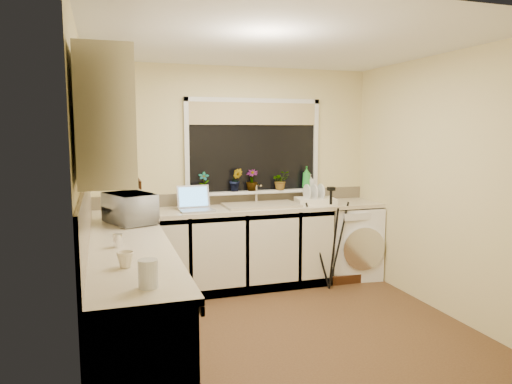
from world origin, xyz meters
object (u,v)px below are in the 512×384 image
object	(u,v)px
microwave	(131,208)
soap_bottle_clear	(310,181)
dish_rack	(315,201)
plant_b	(236,180)
laptop	(195,204)
glass_jug	(148,274)
steel_jar	(118,241)
soap_bottle_green	(307,177)
tripod	(330,238)
plant_c	(252,180)
cup_left	(125,260)
plant_d	(281,180)
plant_a	(204,182)
washing_machine	(351,241)
kettle	(128,214)
cup_back	(320,198)

from	to	relation	value
microwave	soap_bottle_clear	distance (m)	2.25
dish_rack	plant_b	size ratio (longest dim) A/B	1.66
laptop	glass_jug	distance (m)	2.50
glass_jug	steel_jar	world-z (taller)	glass_jug
microwave	soap_bottle_green	bearing A→B (deg)	-92.69
tripod	glass_jug	distance (m)	3.00
plant_c	cup_left	bearing A→B (deg)	-124.19
steel_jar	plant_d	size ratio (longest dim) A/B	0.44
soap_bottle_green	soap_bottle_clear	distance (m)	0.07
laptop	glass_jug	xyz separation A→B (m)	(-0.70, -2.40, 0.01)
plant_b	dish_rack	bearing A→B (deg)	-13.75
plant_b	soap_bottle_green	world-z (taller)	soap_bottle_green
laptop	plant_a	xyz separation A→B (m)	(0.15, 0.26, 0.20)
steel_jar	plant_c	world-z (taller)	plant_c
dish_rack	plant_c	size ratio (longest dim) A/B	1.79
plant_c	soap_bottle_green	world-z (taller)	soap_bottle_green
washing_machine	kettle	xyz separation A→B (m)	(-2.59, -0.69, 0.59)
laptop	plant_b	world-z (taller)	plant_b
soap_bottle_green	glass_jug	bearing A→B (deg)	-128.25
washing_machine	kettle	distance (m)	2.75
laptop	soap_bottle_green	bearing A→B (deg)	7.75
kettle	cup_left	world-z (taller)	kettle
cup_back	laptop	bearing A→B (deg)	-175.33
soap_bottle_green	soap_bottle_clear	size ratio (longest dim) A/B	1.54
washing_machine	dish_rack	bearing A→B (deg)	-171.86
microwave	soap_bottle_green	distance (m)	2.21
laptop	kettle	xyz separation A→B (m)	(-0.72, -0.65, 0.04)
washing_machine	plant_a	bearing A→B (deg)	179.96
kettle	cup_left	xyz separation A→B (m)	(-0.08, -1.31, -0.06)
plant_d	laptop	bearing A→B (deg)	-167.36
dish_rack	plant_d	xyz separation A→B (m)	(-0.35, 0.21, 0.23)
tripod	cup_back	distance (m)	0.59
microwave	soap_bottle_green	size ratio (longest dim) A/B	1.86
kettle	plant_b	world-z (taller)	plant_b
tripod	kettle	bearing A→B (deg)	169.79
glass_jug	soap_bottle_green	distance (m)	3.38
plant_c	cup_back	distance (m)	0.84
steel_jar	laptop	bearing A→B (deg)	59.75
tripod	microwave	world-z (taller)	microwave
washing_machine	glass_jug	bearing A→B (deg)	-129.00
soap_bottle_green	cup_back	bearing A→B (deg)	-43.76
cup_left	kettle	bearing A→B (deg)	86.47
kettle	steel_jar	size ratio (longest dim) A/B	2.23
washing_machine	plant_d	xyz separation A→B (m)	(-0.82, 0.20, 0.74)
steel_jar	cup_left	xyz separation A→B (m)	(0.03, -0.54, 0.00)
kettle	glass_jug	xyz separation A→B (m)	(0.02, -1.75, -0.03)
plant_b	soap_bottle_green	size ratio (longest dim) A/B	0.98
plant_b	cup_left	distance (m)	2.58
dish_rack	plant_a	xyz separation A→B (m)	(-1.25, 0.24, 0.23)
plant_b	plant_d	distance (m)	0.54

